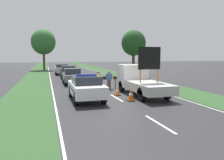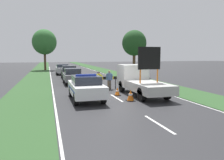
{
  "view_description": "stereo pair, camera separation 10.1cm",
  "coord_description": "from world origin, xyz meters",
  "px_view_note": "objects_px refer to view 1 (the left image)",
  "views": [
    {
      "loc": [
        -4.48,
        -14.22,
        2.87
      ],
      "look_at": [
        0.02,
        0.73,
        1.1
      ],
      "focal_mm": 35.0,
      "sensor_mm": 36.0,
      "label": 1
    },
    {
      "loc": [
        -4.39,
        -14.25,
        2.87
      ],
      "look_at": [
        0.02,
        0.73,
        1.1
      ],
      "focal_mm": 35.0,
      "sensor_mm": 36.0,
      "label": 2
    }
  ],
  "objects_px": {
    "police_car": "(86,87)",
    "road_barrier": "(103,79)",
    "work_truck": "(139,80)",
    "traffic_cone_centre_front": "(117,91)",
    "police_officer": "(99,80)",
    "queued_car_sedan_black": "(68,72)",
    "roadside_tree_near_left": "(134,43)",
    "roadside_tree_near_right": "(43,42)",
    "traffic_cone_behind_barrier": "(94,84)",
    "traffic_cone_near_police": "(131,95)",
    "traffic_cone_near_truck": "(101,86)",
    "pedestrian_civilian": "(109,78)",
    "queued_car_sedan_silver": "(62,69)",
    "queued_car_suv_grey": "(72,76)"
  },
  "relations": [
    {
      "from": "road_barrier",
      "to": "queued_car_sedan_black",
      "type": "distance_m",
      "value": 9.76
    },
    {
      "from": "queued_car_suv_grey",
      "to": "road_barrier",
      "type": "bearing_deg",
      "value": 116.92
    },
    {
      "from": "police_officer",
      "to": "traffic_cone_near_police",
      "type": "relative_size",
      "value": 2.21
    },
    {
      "from": "work_truck",
      "to": "road_barrier",
      "type": "distance_m",
      "value": 3.73
    },
    {
      "from": "traffic_cone_behind_barrier",
      "to": "queued_car_sedan_silver",
      "type": "xyz_separation_m",
      "value": [
        -1.88,
        14.58,
        0.55
      ]
    },
    {
      "from": "traffic_cone_centre_front",
      "to": "traffic_cone_behind_barrier",
      "type": "xyz_separation_m",
      "value": [
        -0.75,
        4.45,
        -0.02
      ]
    },
    {
      "from": "traffic_cone_near_truck",
      "to": "roadside_tree_near_right",
      "type": "height_order",
      "value": "roadside_tree_near_right"
    },
    {
      "from": "queued_car_sedan_silver",
      "to": "traffic_cone_behind_barrier",
      "type": "bearing_deg",
      "value": 97.37
    },
    {
      "from": "work_truck",
      "to": "traffic_cone_centre_front",
      "type": "xyz_separation_m",
      "value": [
        -1.74,
        -0.11,
        -0.75
      ]
    },
    {
      "from": "roadside_tree_near_right",
      "to": "queued_car_sedan_black",
      "type": "bearing_deg",
      "value": -79.79
    },
    {
      "from": "roadside_tree_near_left",
      "to": "roadside_tree_near_right",
      "type": "distance_m",
      "value": 20.65
    },
    {
      "from": "work_truck",
      "to": "queued_car_suv_grey",
      "type": "bearing_deg",
      "value": -64.25
    },
    {
      "from": "police_car",
      "to": "traffic_cone_near_truck",
      "type": "height_order",
      "value": "police_car"
    },
    {
      "from": "police_car",
      "to": "pedestrian_civilian",
      "type": "distance_m",
      "value": 4.66
    },
    {
      "from": "work_truck",
      "to": "roadside_tree_near_right",
      "type": "relative_size",
      "value": 0.75
    },
    {
      "from": "traffic_cone_near_truck",
      "to": "queued_car_sedan_black",
      "type": "bearing_deg",
      "value": 99.73
    },
    {
      "from": "queued_car_sedan_silver",
      "to": "traffic_cone_centre_front",
      "type": "bearing_deg",
      "value": 97.89
    },
    {
      "from": "traffic_cone_near_police",
      "to": "roadside_tree_near_right",
      "type": "distance_m",
      "value": 32.31
    },
    {
      "from": "queued_car_sedan_silver",
      "to": "roadside_tree_near_right",
      "type": "bearing_deg",
      "value": -76.05
    },
    {
      "from": "road_barrier",
      "to": "queued_car_sedan_silver",
      "type": "xyz_separation_m",
      "value": [
        -2.39,
        15.77,
        -0.05
      ]
    },
    {
      "from": "road_barrier",
      "to": "work_truck",
      "type": "bearing_deg",
      "value": -57.74
    },
    {
      "from": "police_car",
      "to": "road_barrier",
      "type": "height_order",
      "value": "police_car"
    },
    {
      "from": "police_officer",
      "to": "traffic_cone_near_police",
      "type": "bearing_deg",
      "value": 121.55
    },
    {
      "from": "queued_car_sedan_black",
      "to": "queued_car_sedan_silver",
      "type": "bearing_deg",
      "value": -86.23
    },
    {
      "from": "roadside_tree_near_right",
      "to": "work_truck",
      "type": "bearing_deg",
      "value": -76.63
    },
    {
      "from": "traffic_cone_centre_front",
      "to": "pedestrian_civilian",
      "type": "bearing_deg",
      "value": 85.69
    },
    {
      "from": "work_truck",
      "to": "traffic_cone_behind_barrier",
      "type": "distance_m",
      "value": 5.07
    },
    {
      "from": "traffic_cone_centre_front",
      "to": "traffic_cone_near_truck",
      "type": "height_order",
      "value": "traffic_cone_near_truck"
    },
    {
      "from": "queued_car_sedan_black",
      "to": "roadside_tree_near_left",
      "type": "bearing_deg",
      "value": 176.62
    },
    {
      "from": "traffic_cone_near_truck",
      "to": "roadside_tree_near_left",
      "type": "relative_size",
      "value": 0.12
    },
    {
      "from": "traffic_cone_near_truck",
      "to": "queued_car_suv_grey",
      "type": "bearing_deg",
      "value": 111.76
    },
    {
      "from": "traffic_cone_behind_barrier",
      "to": "queued_car_sedan_silver",
      "type": "bearing_deg",
      "value": 97.37
    },
    {
      "from": "traffic_cone_near_police",
      "to": "traffic_cone_near_truck",
      "type": "relative_size",
      "value": 1.0
    },
    {
      "from": "police_car",
      "to": "traffic_cone_behind_barrier",
      "type": "xyz_separation_m",
      "value": [
        1.67,
        5.37,
        -0.56
      ]
    },
    {
      "from": "traffic_cone_behind_barrier",
      "to": "traffic_cone_near_police",
      "type": "bearing_deg",
      "value": -81.29
    },
    {
      "from": "traffic_cone_near_police",
      "to": "work_truck",
      "type": "bearing_deg",
      "value": 54.6
    },
    {
      "from": "work_truck",
      "to": "queued_car_sedan_silver",
      "type": "relative_size",
      "value": 1.35
    },
    {
      "from": "traffic_cone_behind_barrier",
      "to": "roadside_tree_near_right",
      "type": "bearing_deg",
      "value": 100.14
    },
    {
      "from": "police_car",
      "to": "traffic_cone_behind_barrier",
      "type": "relative_size",
      "value": 8.19
    },
    {
      "from": "police_officer",
      "to": "roadside_tree_near_right",
      "type": "height_order",
      "value": "roadside_tree_near_right"
    },
    {
      "from": "police_officer",
      "to": "pedestrian_civilian",
      "type": "relative_size",
      "value": 0.99
    },
    {
      "from": "work_truck",
      "to": "pedestrian_civilian",
      "type": "relative_size",
      "value": 3.7
    },
    {
      "from": "police_officer",
      "to": "queued_car_sedan_black",
      "type": "distance_m",
      "value": 10.81
    },
    {
      "from": "police_officer",
      "to": "traffic_cone_near_truck",
      "type": "bearing_deg",
      "value": -102.49
    },
    {
      "from": "road_barrier",
      "to": "traffic_cone_near_truck",
      "type": "bearing_deg",
      "value": -118.28
    },
    {
      "from": "traffic_cone_centre_front",
      "to": "queued_car_suv_grey",
      "type": "xyz_separation_m",
      "value": [
        -2.38,
        7.46,
        0.52
      ]
    },
    {
      "from": "traffic_cone_near_truck",
      "to": "queued_car_sedan_silver",
      "type": "bearing_deg",
      "value": 97.47
    },
    {
      "from": "traffic_cone_near_police",
      "to": "queued_car_sedan_black",
      "type": "height_order",
      "value": "queued_car_sedan_black"
    },
    {
      "from": "police_officer",
      "to": "queued_car_sedan_silver",
      "type": "xyz_separation_m",
      "value": [
        -1.76,
        16.94,
        -0.12
      ]
    },
    {
      "from": "queued_car_sedan_black",
      "to": "police_car",
      "type": "bearing_deg",
      "value": 89.19
    }
  ]
}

